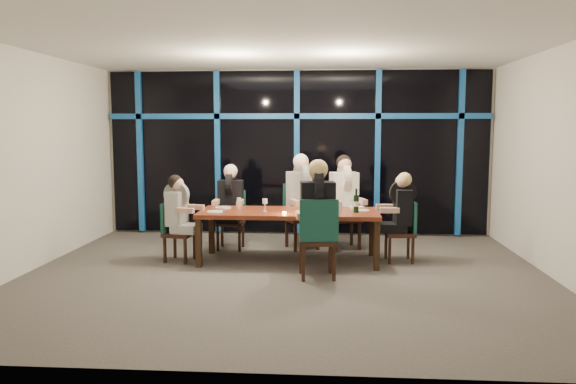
% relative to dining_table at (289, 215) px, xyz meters
% --- Properties ---
extents(room, '(7.04, 7.00, 3.02)m').
position_rel_dining_table_xyz_m(room, '(0.00, -0.80, 1.34)').
color(room, '#5A544F').
rests_on(room, ground).
extents(window_wall, '(6.86, 0.43, 2.94)m').
position_rel_dining_table_xyz_m(window_wall, '(0.01, 2.13, 0.87)').
color(window_wall, black).
rests_on(window_wall, ground).
extents(dining_table, '(2.60, 1.00, 0.75)m').
position_rel_dining_table_xyz_m(dining_table, '(0.00, 0.00, 0.00)').
color(dining_table, maroon).
rests_on(dining_table, ground).
extents(chair_far_left, '(0.44, 0.44, 0.94)m').
position_rel_dining_table_xyz_m(chair_far_left, '(-1.00, 0.85, -0.16)').
color(chair_far_left, black).
rests_on(chair_far_left, ground).
extents(chair_far_mid, '(0.65, 0.65, 1.05)m').
position_rel_dining_table_xyz_m(chair_far_mid, '(0.11, 0.98, -0.10)').
color(chair_far_mid, black).
rests_on(chair_far_mid, ground).
extents(chair_far_right, '(0.60, 0.60, 1.04)m').
position_rel_dining_table_xyz_m(chair_far_right, '(0.81, 1.05, -0.10)').
color(chair_far_right, black).
rests_on(chair_far_right, ground).
extents(chair_end_left, '(0.47, 0.47, 0.87)m').
position_rel_dining_table_xyz_m(chair_end_left, '(-1.68, -0.08, -0.20)').
color(chair_end_left, black).
rests_on(chair_end_left, ground).
extents(chair_end_right, '(0.44, 0.44, 0.90)m').
position_rel_dining_table_xyz_m(chair_end_right, '(1.69, 0.11, -0.18)').
color(chair_end_right, black).
rests_on(chair_end_right, ground).
extents(chair_near_mid, '(0.55, 0.55, 1.06)m').
position_rel_dining_table_xyz_m(chair_near_mid, '(0.44, -0.95, -0.09)').
color(chair_near_mid, black).
rests_on(chair_near_mid, ground).
extents(diner_far_left, '(0.47, 0.58, 0.91)m').
position_rel_dining_table_xyz_m(diner_far_left, '(-1.00, 0.77, 0.21)').
color(diner_far_left, black).
rests_on(diner_far_left, ground).
extents(diner_far_mid, '(0.66, 0.72, 1.02)m').
position_rel_dining_table_xyz_m(diner_far_mid, '(0.15, 0.90, 0.32)').
color(diner_far_mid, black).
rests_on(diner_far_mid, ground).
extents(diner_far_right, '(0.61, 0.70, 1.01)m').
position_rel_dining_table_xyz_m(diner_far_right, '(0.84, 0.96, 0.31)').
color(diner_far_right, silver).
rests_on(diner_far_right, ground).
extents(diner_end_left, '(0.58, 0.47, 0.85)m').
position_rel_dining_table_xyz_m(diner_end_left, '(-1.61, -0.10, 0.15)').
color(diner_end_left, black).
rests_on(diner_end_left, ground).
extents(diner_end_right, '(0.57, 0.46, 0.87)m').
position_rel_dining_table_xyz_m(diner_end_right, '(1.62, 0.10, 0.18)').
color(diner_end_right, black).
rests_on(diner_end_right, ground).
extents(diner_near_mid, '(0.56, 0.69, 1.03)m').
position_rel_dining_table_xyz_m(diner_near_mid, '(0.43, -0.86, 0.33)').
color(diner_near_mid, black).
rests_on(diner_near_mid, ground).
extents(plate_far_left, '(0.24, 0.24, 0.01)m').
position_rel_dining_table_xyz_m(plate_far_left, '(-1.00, 0.20, 0.08)').
color(plate_far_left, white).
rests_on(plate_far_left, dining_table).
extents(plate_far_mid, '(0.24, 0.24, 0.01)m').
position_rel_dining_table_xyz_m(plate_far_mid, '(0.39, 0.39, 0.08)').
color(plate_far_mid, white).
rests_on(plate_far_mid, dining_table).
extents(plate_far_right, '(0.24, 0.24, 0.01)m').
position_rel_dining_table_xyz_m(plate_far_right, '(1.00, 0.42, 0.08)').
color(plate_far_right, white).
rests_on(plate_far_right, dining_table).
extents(plate_end_left, '(0.24, 0.24, 0.01)m').
position_rel_dining_table_xyz_m(plate_end_left, '(-1.05, -0.21, 0.08)').
color(plate_end_left, white).
rests_on(plate_end_left, dining_table).
extents(plate_end_right, '(0.24, 0.24, 0.01)m').
position_rel_dining_table_xyz_m(plate_end_right, '(1.06, 0.07, 0.08)').
color(plate_end_right, white).
rests_on(plate_end_right, dining_table).
extents(plate_near_mid, '(0.24, 0.24, 0.01)m').
position_rel_dining_table_xyz_m(plate_near_mid, '(0.36, -0.30, 0.08)').
color(plate_near_mid, white).
rests_on(plate_near_mid, dining_table).
extents(wine_bottle, '(0.08, 0.08, 0.34)m').
position_rel_dining_table_xyz_m(wine_bottle, '(0.97, -0.09, 0.20)').
color(wine_bottle, black).
rests_on(wine_bottle, dining_table).
extents(water_pitcher, '(0.11, 0.10, 0.18)m').
position_rel_dining_table_xyz_m(water_pitcher, '(0.71, -0.23, 0.16)').
color(water_pitcher, silver).
rests_on(water_pitcher, dining_table).
extents(tea_light, '(0.06, 0.06, 0.03)m').
position_rel_dining_table_xyz_m(tea_light, '(-0.04, -0.31, 0.08)').
color(tea_light, '#FFA34C').
rests_on(tea_light, dining_table).
extents(wine_glass_a, '(0.07, 0.07, 0.18)m').
position_rel_dining_table_xyz_m(wine_glass_a, '(-0.35, -0.07, 0.20)').
color(wine_glass_a, silver).
rests_on(wine_glass_a, dining_table).
extents(wine_glass_b, '(0.06, 0.06, 0.16)m').
position_rel_dining_table_xyz_m(wine_glass_b, '(0.19, 0.15, 0.18)').
color(wine_glass_b, silver).
rests_on(wine_glass_b, dining_table).
extents(wine_glass_c, '(0.07, 0.07, 0.19)m').
position_rel_dining_table_xyz_m(wine_glass_c, '(0.45, 0.03, 0.21)').
color(wine_glass_c, silver).
rests_on(wine_glass_c, dining_table).
extents(wine_glass_d, '(0.06, 0.06, 0.17)m').
position_rel_dining_table_xyz_m(wine_glass_d, '(-0.76, 0.18, 0.19)').
color(wine_glass_d, silver).
rests_on(wine_glass_d, dining_table).
extents(wine_glass_e, '(0.07, 0.07, 0.17)m').
position_rel_dining_table_xyz_m(wine_glass_e, '(0.93, 0.17, 0.19)').
color(wine_glass_e, silver).
rests_on(wine_glass_e, dining_table).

